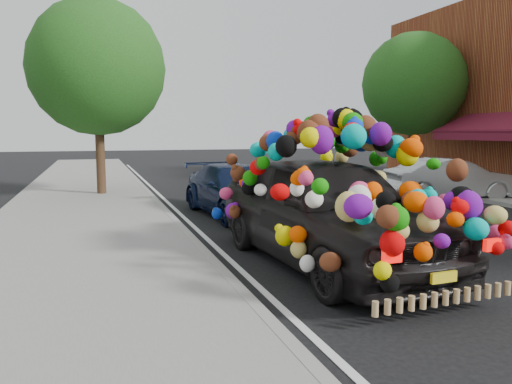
# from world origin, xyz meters

# --- Properties ---
(ground) EXTENTS (100.00, 100.00, 0.00)m
(ground) POSITION_xyz_m (0.00, 0.00, 0.00)
(ground) COLOR black
(ground) RESTS_ON ground
(sidewalk) EXTENTS (4.00, 60.00, 0.12)m
(sidewalk) POSITION_xyz_m (-4.30, 0.00, 0.06)
(sidewalk) COLOR gray
(sidewalk) RESTS_ON ground
(kerb) EXTENTS (0.15, 60.00, 0.13)m
(kerb) POSITION_xyz_m (-2.35, 0.00, 0.07)
(kerb) COLOR gray
(kerb) RESTS_ON ground
(tree_near_sidewalk) EXTENTS (4.20, 4.20, 6.13)m
(tree_near_sidewalk) POSITION_xyz_m (-3.80, 9.50, 4.02)
(tree_near_sidewalk) COLOR #332114
(tree_near_sidewalk) RESTS_ON ground
(tree_far_b) EXTENTS (4.00, 4.00, 5.90)m
(tree_far_b) POSITION_xyz_m (8.00, 10.00, 3.89)
(tree_far_b) COLOR #332114
(tree_far_b) RESTS_ON ground
(plush_art_car) EXTENTS (2.72, 5.38, 2.37)m
(plush_art_car) POSITION_xyz_m (-0.61, -0.01, 1.23)
(plush_art_car) COLOR black
(plush_art_car) RESTS_ON ground
(navy_sedan) EXTENTS (2.12, 4.44, 1.25)m
(navy_sedan) POSITION_xyz_m (-0.69, 4.81, 0.62)
(navy_sedan) COLOR black
(navy_sedan) RESTS_ON ground
(silver_hatchback) EXTENTS (4.04, 2.15, 1.27)m
(silver_hatchback) POSITION_xyz_m (6.23, 5.47, 0.63)
(silver_hatchback) COLOR #A2A5A8
(silver_hatchback) RESTS_ON ground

